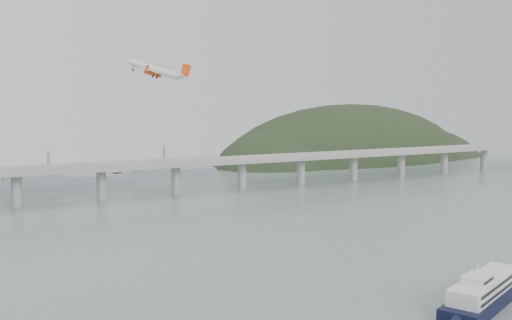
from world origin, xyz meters
TOP-DOWN VIEW (x-y plane):
  - ground at (0.00, 0.00)m, footprint 900.00×900.00m
  - bridge at (-1.15, 200.00)m, footprint 800.00×22.00m
  - headland at (285.18, 331.75)m, footprint 365.00×155.00m
  - ferry at (19.18, -52.47)m, footprint 73.58×35.23m
  - airliner at (-30.69, 94.55)m, footprint 26.62×25.87m

SIDE VIEW (x-z plane):
  - headland at x=285.18m, z-range -97.34..58.66m
  - ground at x=0.00m, z-range 0.00..0.00m
  - ferry at x=19.18m, z-range -3.33..11.23m
  - bridge at x=-1.15m, z-range 5.70..29.60m
  - airliner at x=-30.69m, z-range 69.91..82.04m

